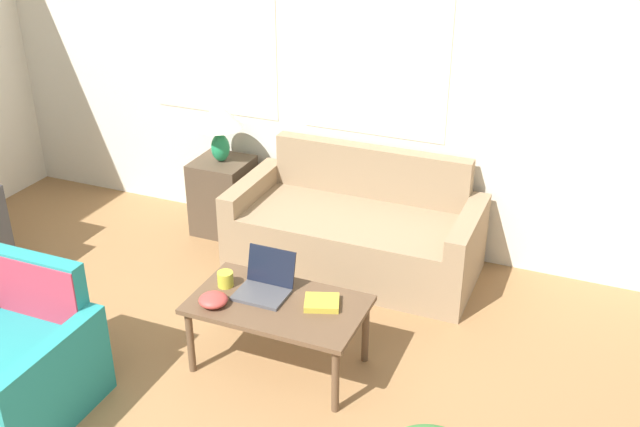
% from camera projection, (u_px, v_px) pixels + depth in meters
% --- Properties ---
extents(wall_back, '(6.36, 0.06, 2.60)m').
position_uv_depth(wall_back, '(302.00, 72.00, 5.68)').
color(wall_back, silver).
rests_on(wall_back, ground_plane).
extents(couch, '(1.80, 0.84, 0.85)m').
position_uv_depth(couch, '(357.00, 233.00, 5.56)').
color(couch, '#937A5B').
rests_on(couch, ground_plane).
extents(armchair, '(0.81, 0.81, 0.82)m').
position_uv_depth(armchair, '(12.00, 368.00, 4.14)').
color(armchair, teal).
rests_on(armchair, ground_plane).
extents(side_table, '(0.43, 0.43, 0.61)m').
position_uv_depth(side_table, '(223.00, 196.00, 6.06)').
color(side_table, '#4C3D2D').
rests_on(side_table, ground_plane).
extents(table_lamp, '(0.37, 0.37, 0.48)m').
position_uv_depth(table_lamp, '(219.00, 120.00, 5.77)').
color(table_lamp, '#1E8451').
rests_on(table_lamp, side_table).
extents(coffee_table, '(1.03, 0.60, 0.46)m').
position_uv_depth(coffee_table, '(278.00, 310.00, 4.41)').
color(coffee_table, brown).
rests_on(coffee_table, ground_plane).
extents(laptop, '(0.31, 0.29, 0.24)m').
position_uv_depth(laptop, '(265.00, 284.00, 4.47)').
color(laptop, '#47474C').
rests_on(laptop, coffee_table).
extents(cup_navy, '(0.10, 0.10, 0.09)m').
position_uv_depth(cup_navy, '(225.00, 279.00, 4.53)').
color(cup_navy, gold).
rests_on(cup_navy, coffee_table).
extents(snack_bowl, '(0.17, 0.17, 0.07)m').
position_uv_depth(snack_bowl, '(213.00, 300.00, 4.35)').
color(snack_bowl, '#B23D38').
rests_on(snack_bowl, coffee_table).
extents(book_red, '(0.25, 0.23, 0.04)m').
position_uv_depth(book_red, '(322.00, 303.00, 4.35)').
color(book_red, gold).
rests_on(book_red, coffee_table).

